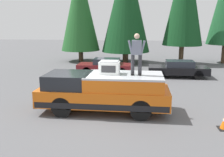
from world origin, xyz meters
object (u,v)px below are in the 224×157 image
Objects in this scene: pickup_truck at (104,92)px; parked_car_maroon at (106,66)px; parked_car_black at (178,69)px; person_on_truck_bed at (137,53)px; compressor_unit at (109,67)px.

pickup_truck is 1.35× the size of parked_car_maroon.
parked_car_maroon is at bearing 84.52° from parked_car_black.
parked_car_black is 5.25m from parked_car_maroon.
parked_car_black is at bearing -19.81° from person_on_truck_bed.
parked_car_maroon is (8.14, 1.32, -1.35)m from compressor_unit.
pickup_truck is at bearing -172.48° from parked_car_maroon.
person_on_truck_bed is 0.41× the size of parked_car_black.
parked_car_black is at bearing -95.48° from parked_car_maroon.
pickup_truck is 2.16m from person_on_truck_bed.
person_on_truck_bed is at bearing 160.19° from parked_car_black.
compressor_unit is 0.50× the size of person_on_truck_bed.
pickup_truck reaches higher than parked_car_black.
person_on_truck_bed reaches higher than parked_car_maroon.
person_on_truck_bed reaches higher than pickup_truck.
parked_car_black is (7.68, -4.15, -0.29)m from pickup_truck.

